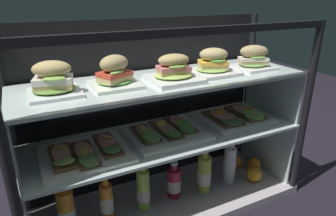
{
  "coord_description": "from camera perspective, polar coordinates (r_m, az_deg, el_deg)",
  "views": [
    {
      "loc": [
        -0.56,
        -1.1,
        0.99
      ],
      "look_at": [
        0.0,
        0.0,
        0.51
      ],
      "focal_mm": 32.05,
      "sensor_mm": 36.0,
      "label": 1
    }
  ],
  "objects": [
    {
      "name": "orange_fruit_rolled_forward",
      "position": [
        1.71,
        16.05,
        -11.97
      ],
      "size": [
        0.08,
        0.08,
        0.08
      ],
      "primitive_type": "sphere",
      "color": "orange",
      "rests_on": "case_base_deck"
    },
    {
      "name": "case_base_deck",
      "position": [
        1.57,
        0.0,
        -17.2
      ],
      "size": [
        1.31,
        0.45,
        0.04
      ],
      "primitive_type": "cube",
      "color": "#BEB3B9",
      "rests_on": "ground"
    },
    {
      "name": "juice_bottle_back_right",
      "position": [
        1.39,
        -18.74,
        -18.12
      ],
      "size": [
        0.07,
        0.07,
        0.25
      ],
      "color": "orange",
      "rests_on": "case_base_deck"
    },
    {
      "name": "plated_roll_sandwich_far_left",
      "position": [
        1.51,
        15.92,
        8.9
      ],
      "size": [
        0.18,
        0.18,
        0.11
      ],
      "color": "white",
      "rests_on": "shelf_upper_glass"
    },
    {
      "name": "plated_roll_sandwich_far_right",
      "position": [
        1.24,
        1.07,
        6.93
      ],
      "size": [
        0.2,
        0.2,
        0.11
      ],
      "color": "white",
      "rests_on": "shelf_upper_glass"
    },
    {
      "name": "open_sandwich_tray_center",
      "position": [
        1.56,
        12.53,
        -1.47
      ],
      "size": [
        0.34,
        0.29,
        0.06
      ],
      "color": "white",
      "rests_on": "shelf_lower_glass"
    },
    {
      "name": "orange_fruit_near_left_post",
      "position": [
        1.81,
        12.72,
        -9.82
      ],
      "size": [
        0.08,
        0.08,
        0.08
      ],
      "primitive_type": "sphere",
      "color": "orange",
      "rests_on": "case_base_deck"
    },
    {
      "name": "plated_roll_sandwich_near_right_corner",
      "position": [
        1.14,
        -20.96,
        4.74
      ],
      "size": [
        0.18,
        0.18,
        0.12
      ],
      "color": "white",
      "rests_on": "shelf_upper_glass"
    },
    {
      "name": "plated_roll_sandwich_mid_right",
      "position": [
        1.18,
        -10.16,
        6.43
      ],
      "size": [
        0.18,
        0.18,
        0.12
      ],
      "color": "white",
      "rests_on": "shelf_upper_glass"
    },
    {
      "name": "juice_bottle_front_right_end",
      "position": [
        1.56,
        6.9,
        -12.39
      ],
      "size": [
        0.07,
        0.07,
        0.24
      ],
      "color": "#B5CA42",
      "rests_on": "case_base_deck"
    },
    {
      "name": "juice_bottle_front_left_end",
      "position": [
        1.41,
        -11.59,
        -17.03
      ],
      "size": [
        0.06,
        0.06,
        0.23
      ],
      "color": "orange",
      "rests_on": "case_base_deck"
    },
    {
      "name": "open_sandwich_tray_right_of_center",
      "position": [
        1.36,
        -0.42,
        -4.45
      ],
      "size": [
        0.34,
        0.29,
        0.06
      ],
      "color": "white",
      "rests_on": "shelf_lower_glass"
    },
    {
      "name": "shelf_lower_glass",
      "position": [
        1.37,
        0.0,
        -5.38
      ],
      "size": [
        1.25,
        0.39,
        0.01
      ],
      "primitive_type": "cube",
      "color": "silver",
      "rests_on": "riser_lower_tier"
    },
    {
      "name": "juice_bottle_front_fourth",
      "position": [
        1.65,
        11.64,
        -10.35
      ],
      "size": [
        0.07,
        0.07,
        0.26
      ],
      "color": "white",
      "rests_on": "case_base_deck"
    },
    {
      "name": "riser_upper_tier",
      "position": [
        1.32,
        0.0,
        -0.25
      ],
      "size": [
        1.24,
        0.38,
        0.25
      ],
      "color": "silver",
      "rests_on": "shelf_lower_glass"
    },
    {
      "name": "plated_roll_sandwich_center",
      "position": [
        1.37,
        8.6,
        8.25
      ],
      "size": [
        0.2,
        0.2,
        0.12
      ],
      "color": "white",
      "rests_on": "shelf_upper_glass"
    },
    {
      "name": "shelf_upper_glass",
      "position": [
        1.28,
        0.0,
        5.25
      ],
      "size": [
        1.25,
        0.39,
        0.01
      ],
      "primitive_type": "cube",
      "color": "silver",
      "rests_on": "riser_upper_tier"
    },
    {
      "name": "juice_bottle_near_post",
      "position": [
        1.45,
        -4.73,
        -15.13
      ],
      "size": [
        0.06,
        0.06,
        0.26
      ],
      "color": "#AFDA51",
      "rests_on": "case_base_deck"
    },
    {
      "name": "case_frame",
      "position": [
        1.43,
        -2.2,
        0.37
      ],
      "size": [
        1.31,
        0.45,
        0.88
      ],
      "color": "black",
      "rests_on": "ground"
    },
    {
      "name": "open_sandwich_tray_mid_right",
      "position": [
        1.23,
        -15.52,
        -8.22
      ],
      "size": [
        0.34,
        0.29,
        0.06
      ],
      "color": "white",
      "rests_on": "shelf_lower_glass"
    },
    {
      "name": "orange_fruit_beside_bottles",
      "position": [
        1.8,
        16.0,
        -10.26
      ],
      "size": [
        0.08,
        0.08,
        0.08
      ],
      "primitive_type": "sphere",
      "color": "orange",
      "rests_on": "case_base_deck"
    },
    {
      "name": "juice_bottle_back_left",
      "position": [
        1.52,
        1.17,
        -14.02
      ],
      "size": [
        0.07,
        0.07,
        0.2
      ],
      "color": "#A31E39",
      "rests_on": "case_base_deck"
    },
    {
      "name": "ground_plane",
      "position": [
        1.58,
        0.0,
        -18.02
      ],
      "size": [
        6.0,
        6.0,
        0.02
      ],
      "primitive_type": "cube",
      "color": "black",
      "rests_on": "ground"
    },
    {
      "name": "riser_lower_tier",
      "position": [
        1.46,
        0.0,
        -11.47
      ],
      "size": [
        1.24,
        0.38,
        0.33
      ],
      "color": "silver",
      "rests_on": "case_base_deck"
    }
  ]
}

